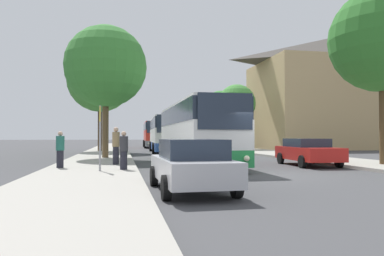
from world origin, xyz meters
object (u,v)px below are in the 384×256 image
tree_left_far (100,79)px  pedestrian_waiting_near (116,145)px  pedestrian_waiting_far (60,149)px  parked_car_left_curb (191,164)px  bus_middle (165,134)px  tree_left_near (106,67)px  bus_stop_sign (100,130)px  tree_right_near (237,104)px  tree_right_far (383,40)px  pedestrian_walking_back (124,150)px  bus_front (195,132)px  parked_car_right_near (307,151)px  bus_rear (154,134)px  tree_right_mid (221,109)px

tree_left_far → pedestrian_waiting_near: bearing=-84.4°
pedestrian_waiting_far → parked_car_left_curb: bearing=-127.7°
bus_middle → pedestrian_waiting_far: size_ratio=6.83×
tree_left_far → tree_left_near: bearing=-85.1°
bus_middle → pedestrian_waiting_near: bearing=-102.8°
bus_stop_sign → pedestrian_waiting_near: size_ratio=1.43×
pedestrian_waiting_near → tree_right_near: size_ratio=0.26×
tree_right_far → pedestrian_walking_back: bearing=-177.0°
pedestrian_waiting_near → parked_car_left_curb: bearing=-160.8°
bus_front → parked_car_right_near: (5.61, -1.94, -1.00)m
bus_middle → tree_right_far: bearing=-62.4°
parked_car_right_near → pedestrian_walking_back: bearing=16.5°
bus_front → bus_rear: (0.36, 30.62, 0.06)m
tree_left_near → tree_right_far: size_ratio=0.97×
bus_middle → bus_rear: (0.24, 15.69, 0.06)m
bus_rear → tree_left_near: tree_left_near is taller
pedestrian_walking_back → bus_stop_sign: bearing=-22.3°
bus_middle → tree_left_near: tree_left_near is taller
tree_right_mid → parked_car_left_curb: bearing=-106.4°
tree_left_near → tree_right_near: (13.32, 13.80, -1.02)m
parked_car_left_curb → pedestrian_waiting_near: size_ratio=2.39×
bus_rear → parked_car_left_curb: bearing=-91.3°
bus_rear → tree_right_near: 14.68m
tree_left_far → tree_right_near: (14.26, 2.73, -1.82)m
bus_stop_sign → pedestrian_waiting_far: 2.74m
bus_front → tree_right_far: tree_right_far is taller
pedestrian_waiting_far → tree_left_far: 19.71m
tree_right_near → bus_front: bearing=-114.0°
pedestrian_walking_back → parked_car_left_curb: bearing=58.3°
tree_left_near → tree_left_far: (-0.94, 11.07, 0.80)m
tree_left_near → bus_middle: bearing=62.9°
pedestrian_waiting_near → tree_left_far: bearing=10.5°
bus_stop_sign → pedestrian_waiting_near: bearing=80.1°
tree_right_far → bus_stop_sign: bearing=-175.2°
parked_car_right_near → pedestrian_walking_back: pedestrian_walking_back is taller
tree_right_near → tree_left_far: bearing=-169.2°
bus_middle → bus_rear: 15.69m
bus_rear → tree_right_near: bearing=-54.0°
pedestrian_walking_back → tree_right_mid: 34.61m
parked_car_left_curb → tree_left_near: tree_left_near is taller
tree_right_far → tree_right_mid: bearing=89.9°
parked_car_right_near → pedestrian_waiting_near: 9.88m
tree_left_near → parked_car_left_curb: bearing=-78.8°
pedestrian_walking_back → tree_right_near: (12.21, 22.91, 4.13)m
bus_stop_sign → pedestrian_waiting_far: bus_stop_sign is taller
pedestrian_waiting_near → tree_left_near: (-0.75, 6.26, 5.02)m
pedestrian_waiting_far → tree_right_mid: size_ratio=0.22×
bus_stop_sign → tree_left_far: 21.32m
bus_front → pedestrian_waiting_near: bus_front is taller
tree_right_near → tree_left_near: bearing=-134.0°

